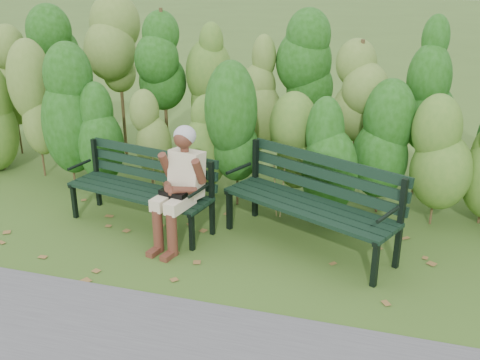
# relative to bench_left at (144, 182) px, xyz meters

# --- Properties ---
(ground) EXTENTS (80.00, 80.00, 0.00)m
(ground) POSITION_rel_bench_left_xyz_m (1.23, -0.48, -0.53)
(ground) COLOR #37531D
(hedge_band) EXTENTS (11.04, 1.67, 2.42)m
(hedge_band) POSITION_rel_bench_left_xyz_m (1.23, 1.38, 0.72)
(hedge_band) COLOR #47381E
(hedge_band) RESTS_ON ground
(leaf_litter) EXTENTS (5.83, 2.22, 0.01)m
(leaf_litter) POSITION_rel_bench_left_xyz_m (1.69, -0.57, -0.53)
(leaf_litter) COLOR brown
(leaf_litter) RESTS_ON ground
(bench_left) EXTENTS (1.89, 0.96, 0.91)m
(bench_left) POSITION_rel_bench_left_xyz_m (0.00, 0.00, 0.00)
(bench_left) COLOR black
(bench_left) RESTS_ON ground
(bench_right) EXTENTS (2.09, 1.43, 1.00)m
(bench_right) POSITION_rel_bench_left_xyz_m (2.03, 0.04, 0.06)
(bench_right) COLOR black
(bench_right) RESTS_ON ground
(seated_woman) EXTENTS (0.56, 0.83, 1.34)m
(seated_woman) POSITION_rel_bench_left_xyz_m (0.59, -0.32, 0.22)
(seated_woman) COLOR #C2B796
(seated_woman) RESTS_ON ground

